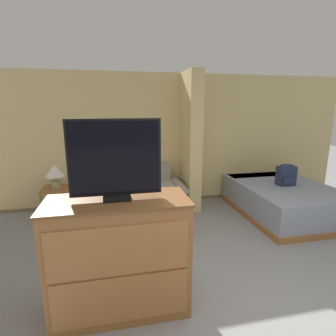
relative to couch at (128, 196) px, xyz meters
The scene contains 11 objects.
ground_plane 3.27m from the couch, 71.18° to the right, with size 20.00×20.00×0.00m, color gray.
wall_back 1.51m from the couch, 24.74° to the left, with size 7.36×0.16×2.60m.
wall_partition_pillar 1.57m from the couch, ahead, with size 0.24×0.74×2.60m.
couch is the anchor object (origin of this frame).
coffee_table 0.93m from the couch, 84.33° to the right, with size 0.77×0.53×0.42m.
side_table 1.27m from the couch, behind, with size 0.49×0.49×0.55m.
table_lamp 1.37m from the couch, behind, with size 0.34×0.34×0.42m.
tv_dresser 2.50m from the couch, 95.13° to the right, with size 1.29×0.56×1.13m.
tv 2.76m from the couch, 95.14° to the right, with size 0.80×0.16×0.72m.
bed 2.89m from the couch, 13.06° to the right, with size 1.58×2.08×0.55m.
backpack 2.94m from the couch, 13.14° to the right, with size 0.33×0.20×0.39m.
Camera 1 is at (-1.28, -1.67, 1.94)m, focal length 28.00 mm.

